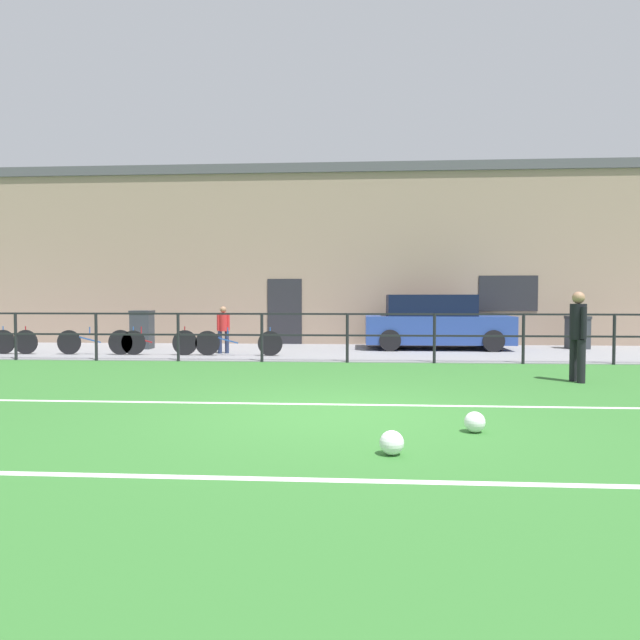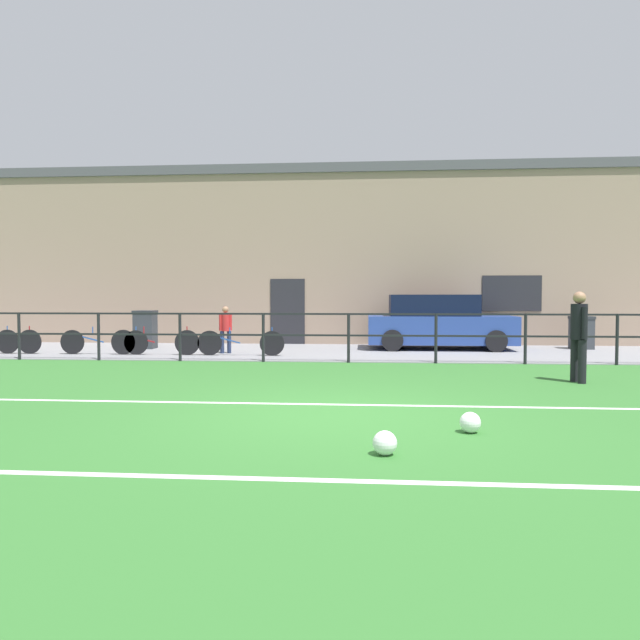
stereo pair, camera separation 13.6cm
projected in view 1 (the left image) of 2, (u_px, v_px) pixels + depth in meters
The scene contains 16 objects.
ground at pixel (337, 416), 7.52m from camera, with size 60.00×44.00×0.04m, color #33702D.
field_line_touchline at pixel (339, 404), 8.23m from camera, with size 36.00×0.11×0.00m, color white.
field_line_hash at pixel (325, 480), 4.83m from camera, with size 36.00×0.11×0.00m, color white.
pavement_strip at pixel (349, 352), 15.99m from camera, with size 48.00×5.00×0.02m, color gray.
perimeter_fence at pixel (347, 330), 13.47m from camera, with size 36.07×0.07×1.15m.
clubhouse_facade at pixel (351, 256), 19.56m from camera, with size 28.00×2.56×5.75m.
player_goalkeeper at pixel (578, 331), 10.37m from camera, with size 0.28×0.44×1.62m.
soccer_ball_match at pixel (392, 443), 5.60m from camera, with size 0.24×0.24×0.24m, color white.
soccer_ball_spare at pixel (475, 422), 6.53m from camera, with size 0.24×0.24×0.24m, color white.
spectator_child at pixel (223, 327), 15.47m from camera, with size 0.33×0.22×1.25m.
parked_car_red at pixel (435, 323), 16.87m from camera, with size 4.14×1.93×1.57m.
bicycle_parked_1 at pixel (238, 343), 14.87m from camera, with size 2.26×0.04×0.74m.
bicycle_parked_3 at pixel (101, 342), 15.12m from camera, with size 2.36×0.04×0.74m.
bicycle_parked_4 at pixel (152, 342), 15.02m from camera, with size 2.35×0.04×0.75m.
trash_bin_0 at pixel (578, 332), 16.88m from camera, with size 0.62×0.52×0.95m.
trash_bin_1 at pixel (142, 329), 16.86m from camera, with size 0.60×0.51×1.11m.
Camera 1 is at (0.29, -7.46, 1.52)m, focal length 32.66 mm.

